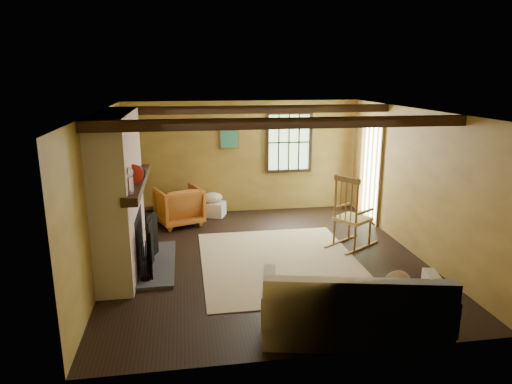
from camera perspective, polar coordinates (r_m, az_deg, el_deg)
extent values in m
plane|color=black|center=(7.59, 1.18, -8.24)|extent=(5.50, 5.50, 0.00)
cube|color=#AE893E|center=(9.87, -1.60, 4.38)|extent=(5.00, 0.02, 2.40)
cube|color=#AE893E|center=(4.66, 7.29, -7.46)|extent=(5.00, 0.02, 2.40)
cube|color=#AE893E|center=(7.21, -18.72, -0.18)|extent=(0.02, 5.50, 2.40)
cube|color=#AE893E|center=(8.03, 19.08, 1.23)|extent=(0.02, 5.50, 2.40)
cube|color=silver|center=(7.02, 1.29, 10.15)|extent=(5.00, 5.50, 0.02)
cube|color=black|center=(5.85, 3.40, 8.57)|extent=(5.00, 0.12, 0.14)
cube|color=black|center=(8.21, -0.23, 10.29)|extent=(5.00, 0.12, 0.14)
cube|color=black|center=(9.97, 4.15, 6.20)|extent=(1.02, 0.06, 1.32)
cube|color=#A9D8A5|center=(10.00, 4.11, 6.22)|extent=(0.90, 0.01, 1.20)
cube|color=black|center=(9.98, 4.13, 6.20)|extent=(0.90, 0.03, 0.02)
cube|color=brown|center=(9.56, 14.11, 2.39)|extent=(0.06, 1.00, 2.06)
cube|color=#A9D8A5|center=(9.57, 14.27, 2.39)|extent=(0.01, 0.80, 1.85)
cube|color=brown|center=(9.75, -3.36, 6.61)|extent=(0.42, 0.03, 0.42)
cube|color=teal|center=(9.73, -3.35, 6.60)|extent=(0.36, 0.01, 0.36)
cube|color=#A1433E|center=(7.17, -16.75, -0.11)|extent=(0.50, 2.20, 2.40)
cube|color=black|center=(7.38, -15.79, -5.73)|extent=(0.38, 1.00, 0.85)
cube|color=#3C3C41|center=(7.49, -12.26, -8.68)|extent=(0.55, 1.80, 0.05)
cube|color=black|center=(7.10, -14.60, 1.15)|extent=(0.22, 2.30, 0.12)
cube|color=black|center=(6.90, -13.22, -7.32)|extent=(0.10, 0.36, 0.72)
cube|color=black|center=(7.25, -13.03, -6.23)|extent=(0.05, 0.36, 0.72)
cube|color=black|center=(7.60, -12.85, -5.25)|extent=(0.16, 0.34, 0.72)
cylinder|color=black|center=(6.90, -13.64, -10.53)|extent=(0.15, 0.15, 0.02)
cylinder|color=black|center=(6.77, -14.04, -8.43)|extent=(0.01, 0.01, 0.59)
cylinder|color=black|center=(6.79, -13.79, -8.34)|extent=(0.01, 0.01, 0.59)
cylinder|color=black|center=(6.81, -13.54, -8.24)|extent=(0.01, 0.01, 0.59)
cylinder|color=white|center=(6.22, -15.52, 0.85)|extent=(0.10, 0.10, 0.22)
sphere|color=white|center=(6.18, -15.62, 2.40)|extent=(0.12, 0.12, 0.12)
cylinder|color=red|center=(6.75, -15.04, 2.19)|extent=(0.28, 0.03, 0.28)
cube|color=black|center=(7.19, -14.66, 2.25)|extent=(0.23, 0.19, 0.11)
cylinder|color=black|center=(7.49, -14.44, 2.74)|extent=(0.09, 0.09, 0.11)
cylinder|color=black|center=(7.57, -14.38, 2.72)|extent=(0.06, 0.06, 0.07)
cube|color=tan|center=(7.44, 2.99, -8.70)|extent=(2.50, 3.00, 0.01)
cube|color=tan|center=(8.12, 11.99, -3.31)|extent=(0.71, 0.72, 0.05)
cube|color=brown|center=(7.76, 11.33, 1.52)|extent=(0.33, 0.45, 0.09)
cylinder|color=brown|center=(8.26, 14.03, -4.90)|extent=(0.04, 0.04, 0.48)
cylinder|color=brown|center=(8.49, 11.56, -4.22)|extent=(0.04, 0.04, 0.48)
cylinder|color=brown|center=(7.91, 12.27, -5.65)|extent=(0.04, 0.04, 0.48)
cylinder|color=brown|center=(8.15, 9.75, -4.92)|extent=(0.04, 0.04, 0.48)
cylinder|color=brown|center=(7.72, 12.51, -1.29)|extent=(0.04, 0.04, 0.82)
cylinder|color=brown|center=(7.97, 9.94, -0.67)|extent=(0.04, 0.04, 0.82)
cylinder|color=brown|center=(7.79, 11.85, -1.29)|extent=(0.02, 0.02, 0.68)
cylinder|color=brown|center=(7.85, 11.20, -1.13)|extent=(0.02, 0.02, 0.68)
cylinder|color=brown|center=(7.91, 10.56, -0.98)|extent=(0.02, 0.02, 0.68)
cube|color=brown|center=(7.94, 13.47, -2.40)|extent=(0.41, 0.29, 0.03)
cube|color=brown|center=(8.20, 10.69, -1.70)|extent=(0.41, 0.29, 0.03)
cube|color=brown|center=(8.16, 13.07, -6.83)|extent=(0.80, 0.55, 0.03)
cube|color=brown|center=(8.40, 10.60, -6.08)|extent=(0.80, 0.55, 0.03)
cube|color=silver|center=(5.60, 11.91, -14.76)|extent=(2.19, 1.33, 0.45)
cube|color=silver|center=(5.10, 12.76, -13.56)|extent=(2.03, 0.58, 0.56)
cube|color=silver|center=(5.44, 1.60, -12.91)|extent=(0.33, 0.93, 0.41)
cube|color=silver|center=(5.73, 21.88, -12.51)|extent=(0.33, 0.93, 0.41)
ellipsoid|color=silver|center=(5.64, 17.17, -11.06)|extent=(0.39, 0.20, 0.37)
cylinder|color=brown|center=(9.93, -12.79, -2.70)|extent=(0.39, 0.12, 0.12)
cylinder|color=brown|center=(9.92, -12.07, -2.68)|extent=(0.39, 0.12, 0.12)
cylinder|color=brown|center=(9.92, -11.34, -2.65)|extent=(0.39, 0.12, 0.12)
cylinder|color=brown|center=(9.90, -12.83, -2.06)|extent=(0.39, 0.12, 0.12)
cylinder|color=brown|center=(9.89, -12.10, -2.04)|extent=(0.39, 0.12, 0.12)
cylinder|color=brown|center=(9.88, -11.38, -2.01)|extent=(0.39, 0.12, 0.12)
cube|color=silver|center=(9.77, -5.43, -2.12)|extent=(0.60, 0.53, 0.30)
ellipsoid|color=silver|center=(9.70, -5.47, -0.68)|extent=(0.52, 0.47, 0.21)
imported|color=#BF6026|center=(9.24, -9.63, -1.71)|extent=(1.07, 1.08, 0.77)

